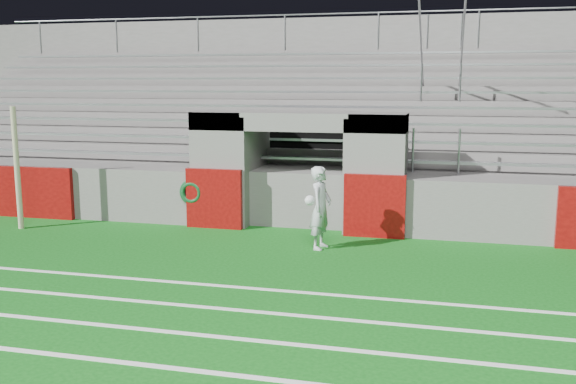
# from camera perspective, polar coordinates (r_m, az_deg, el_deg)

# --- Properties ---
(ground) EXTENTS (90.00, 90.00, 0.00)m
(ground) POSITION_cam_1_polar(r_m,az_deg,el_deg) (11.39, -3.21, -6.92)
(ground) COLOR #0D5312
(ground) RESTS_ON ground
(field_post) EXTENTS (0.12, 0.12, 2.74)m
(field_post) POSITION_cam_1_polar(r_m,az_deg,el_deg) (15.48, -22.95, 1.95)
(field_post) COLOR tan
(field_post) RESTS_ON ground
(stadium_structure) EXTENTS (26.00, 8.48, 5.42)m
(stadium_structure) POSITION_cam_1_polar(r_m,az_deg,el_deg) (18.75, 4.01, 4.31)
(stadium_structure) COLOR #5D5A58
(stadium_structure) RESTS_ON ground
(goalkeeper_with_ball) EXTENTS (0.55, 0.65, 1.64)m
(goalkeeper_with_ball) POSITION_cam_1_polar(r_m,az_deg,el_deg) (12.62, 2.91, -1.40)
(goalkeeper_with_ball) COLOR #B5BBBF
(goalkeeper_with_ball) RESTS_ON ground
(hose_coil) EXTENTS (0.60, 0.15, 0.60)m
(hose_coil) POSITION_cam_1_polar(r_m,az_deg,el_deg) (14.68, -8.56, -0.03)
(hose_coil) COLOR #0C401D
(hose_coil) RESTS_ON ground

